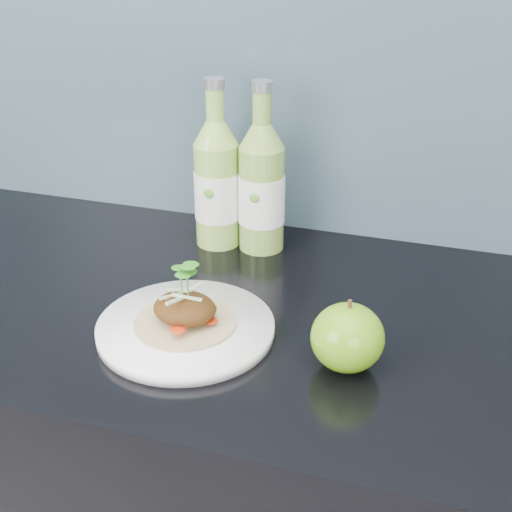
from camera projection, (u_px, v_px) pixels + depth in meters
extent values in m
cube|color=#6E94AD|center=(290.00, 20.00, 1.12)|extent=(4.00, 0.02, 0.70)
cylinder|color=white|center=(186.00, 328.00, 0.95)|extent=(0.24, 0.24, 0.02)
cylinder|color=tan|center=(185.00, 322.00, 0.95)|extent=(0.14, 0.14, 0.00)
ellipsoid|color=#553210|center=(185.00, 308.00, 0.94)|extent=(0.08, 0.07, 0.04)
ellipsoid|color=#4A820E|center=(347.00, 338.00, 0.87)|extent=(0.11, 0.11, 0.09)
cylinder|color=#472D14|center=(350.00, 305.00, 0.85)|extent=(0.01, 0.00, 0.01)
cylinder|color=#93BD4E|center=(217.00, 195.00, 1.17)|extent=(0.08, 0.08, 0.17)
cone|color=#93BD4E|center=(216.00, 132.00, 1.12)|extent=(0.07, 0.07, 0.04)
cylinder|color=#93BD4E|center=(215.00, 104.00, 1.10)|extent=(0.03, 0.03, 0.05)
cylinder|color=silver|center=(214.00, 83.00, 1.08)|extent=(0.03, 0.03, 0.02)
cylinder|color=white|center=(217.00, 194.00, 1.17)|extent=(0.09, 0.09, 0.08)
ellipsoid|color=#59A533|center=(209.00, 194.00, 1.13)|extent=(0.02, 0.00, 0.02)
cylinder|color=#80A544|center=(262.00, 199.00, 1.15)|extent=(0.08, 0.08, 0.17)
cone|color=#80A544|center=(262.00, 136.00, 1.10)|extent=(0.07, 0.07, 0.04)
cylinder|color=#80A544|center=(262.00, 108.00, 1.08)|extent=(0.03, 0.03, 0.05)
cylinder|color=silver|center=(262.00, 86.00, 1.07)|extent=(0.03, 0.03, 0.02)
cylinder|color=white|center=(262.00, 199.00, 1.15)|extent=(0.08, 0.08, 0.08)
ellipsoid|color=#59A533|center=(254.00, 198.00, 1.11)|extent=(0.02, 0.00, 0.02)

